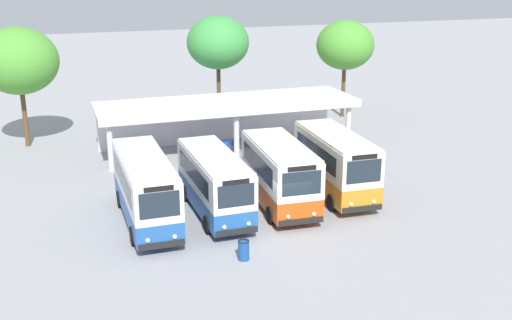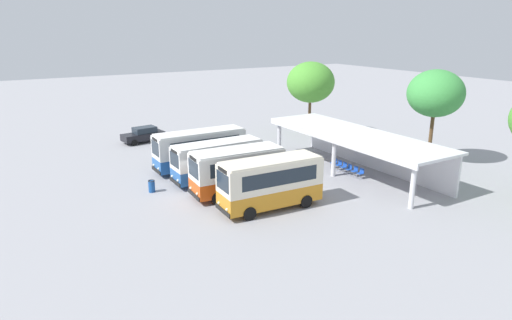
% 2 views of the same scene
% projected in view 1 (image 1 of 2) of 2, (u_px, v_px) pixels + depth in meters
% --- Properties ---
extents(ground_plane, '(180.00, 180.00, 0.00)m').
position_uv_depth(ground_plane, '(279.00, 227.00, 30.30)').
color(ground_plane, '#939399').
extents(city_bus_nearest_orange, '(2.26, 7.92, 3.36)m').
position_uv_depth(city_bus_nearest_orange, '(145.00, 187.00, 30.32)').
color(city_bus_nearest_orange, black).
rests_on(city_bus_nearest_orange, ground).
extents(city_bus_second_in_row, '(2.29, 7.32, 3.16)m').
position_uv_depth(city_bus_second_in_row, '(215.00, 181.00, 31.39)').
color(city_bus_second_in_row, black).
rests_on(city_bus_second_in_row, ground).
extents(city_bus_middle_cream, '(2.74, 6.88, 3.39)m').
position_uv_depth(city_bus_middle_cream, '(280.00, 173.00, 32.32)').
color(city_bus_middle_cream, black).
rests_on(city_bus_middle_cream, ground).
extents(city_bus_fourth_amber, '(2.59, 7.14, 3.45)m').
position_uv_depth(city_bus_fourth_amber, '(335.00, 162.00, 33.94)').
color(city_bus_fourth_amber, black).
rests_on(city_bus_fourth_amber, ground).
extents(terminal_canopy, '(17.32, 5.21, 3.40)m').
position_uv_depth(terminal_canopy, '(225.00, 110.00, 42.53)').
color(terminal_canopy, silver).
rests_on(terminal_canopy, ground).
extents(waiting_chair_end_by_column, '(0.45, 0.45, 0.86)m').
position_uv_depth(waiting_chair_end_by_column, '(206.00, 146.00, 41.57)').
color(waiting_chair_end_by_column, slate).
rests_on(waiting_chair_end_by_column, ground).
extents(waiting_chair_second_from_end, '(0.45, 0.45, 0.86)m').
position_uv_depth(waiting_chair_second_from_end, '(216.00, 146.00, 41.74)').
color(waiting_chair_second_from_end, slate).
rests_on(waiting_chair_second_from_end, ground).
extents(waiting_chair_middle_seat, '(0.45, 0.45, 0.86)m').
position_uv_depth(waiting_chair_middle_seat, '(226.00, 145.00, 41.90)').
color(waiting_chair_middle_seat, slate).
rests_on(waiting_chair_middle_seat, ground).
extents(waiting_chair_fourth_seat, '(0.45, 0.45, 0.86)m').
position_uv_depth(waiting_chair_fourth_seat, '(236.00, 144.00, 42.07)').
color(waiting_chair_fourth_seat, slate).
rests_on(waiting_chair_fourth_seat, ground).
extents(waiting_chair_fifth_seat, '(0.45, 0.45, 0.86)m').
position_uv_depth(waiting_chair_fifth_seat, '(245.00, 143.00, 42.32)').
color(waiting_chair_fifth_seat, slate).
rests_on(waiting_chair_fifth_seat, ground).
extents(waiting_chair_far_end_seat, '(0.45, 0.45, 0.86)m').
position_uv_depth(waiting_chair_far_end_seat, '(254.00, 142.00, 42.54)').
color(waiting_chair_far_end_seat, slate).
rests_on(waiting_chair_far_end_seat, ground).
extents(roadside_tree_behind_canopy, '(4.81, 4.81, 8.31)m').
position_uv_depth(roadside_tree_behind_canopy, '(218.00, 43.00, 48.21)').
color(roadside_tree_behind_canopy, brown).
rests_on(roadside_tree_behind_canopy, ground).
extents(roadside_tree_east_of_canopy, '(4.61, 4.61, 7.81)m').
position_uv_depth(roadside_tree_east_of_canopy, '(345.00, 45.00, 49.99)').
color(roadside_tree_east_of_canopy, brown).
rests_on(roadside_tree_east_of_canopy, ground).
extents(roadside_tree_west_of_canopy, '(5.28, 5.28, 8.16)m').
position_uv_depth(roadside_tree_west_of_canopy, '(18.00, 61.00, 41.73)').
color(roadside_tree_west_of_canopy, brown).
rests_on(roadside_tree_west_of_canopy, ground).
extents(litter_bin_apron, '(0.49, 0.49, 0.90)m').
position_uv_depth(litter_bin_apron, '(244.00, 250.00, 26.90)').
color(litter_bin_apron, '#19478C').
rests_on(litter_bin_apron, ground).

